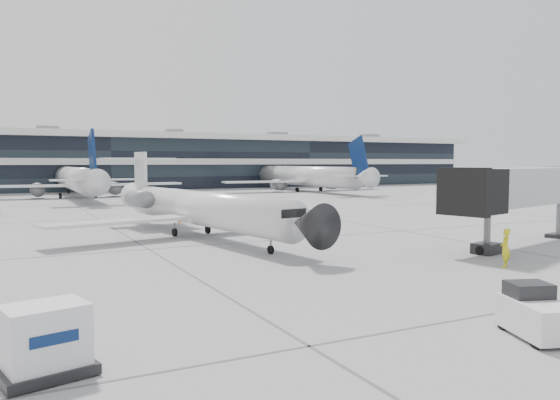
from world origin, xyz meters
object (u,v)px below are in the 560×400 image
ramp_worker (505,248)px  cargo_uld (45,341)px  jet_bridge (533,187)px  baggage_tug (537,314)px  regional_jet (198,207)px

ramp_worker → cargo_uld: (-22.15, -4.94, -0.09)m
jet_bridge → ramp_worker: jet_bridge is taller
ramp_worker → jet_bridge: bearing=176.7°
ramp_worker → baggage_tug: (-8.34, -8.39, -0.28)m
jet_bridge → baggage_tug: (-16.43, -13.23, -3.07)m
ramp_worker → cargo_uld: size_ratio=0.79×
regional_jet → baggage_tug: size_ratio=9.52×
jet_bridge → ramp_worker: size_ratio=8.03×
jet_bridge → cargo_uld: bearing=-176.4°
ramp_worker → baggage_tug: bearing=10.9°
jet_bridge → ramp_worker: 9.83m
regional_jet → jet_bridge: bearing=-44.7°
regional_jet → cargo_uld: size_ratio=10.75×
jet_bridge → cargo_uld: (-30.23, -9.79, -2.88)m
regional_jet → baggage_tug: (2.11, -26.74, -1.43)m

